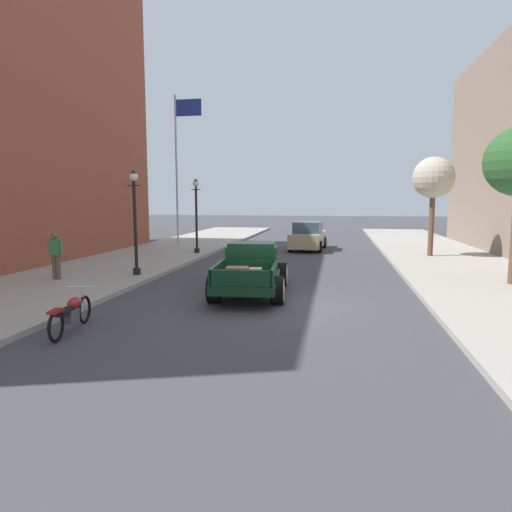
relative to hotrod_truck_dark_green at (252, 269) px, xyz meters
name	(u,v)px	position (x,y,z in m)	size (l,w,h in m)	color
ground_plane	(261,305)	(0.59, -1.69, -0.75)	(140.00, 140.00, 0.00)	#3D3D42
sidewalk_left	(30,293)	(-6.66, -1.69, -0.68)	(5.50, 64.00, 0.15)	#9E998E
hotrod_truck_dark_green	(252,269)	(0.00, 0.00, 0.00)	(2.43, 5.03, 1.58)	black
motorcycle_parked	(71,313)	(-3.13, -5.01, -0.31)	(0.62, 2.11, 0.93)	black
car_background_tan	(308,237)	(0.98, 12.57, 0.01)	(2.09, 4.41, 1.65)	tan
pedestrian_sidewalk_left	(56,253)	(-7.01, 0.24, 0.33)	(0.53, 0.22, 1.65)	brown
street_lamp_near	(135,214)	(-4.69, 1.68, 1.63)	(0.50, 0.32, 3.85)	black
street_lamp_far	(196,210)	(-4.58, 8.72, 1.63)	(0.50, 0.32, 3.85)	black
flagpole	(180,153)	(-7.07, 13.34, 5.02)	(1.74, 0.16, 9.16)	#B2B2B7
street_tree_second	(434,179)	(7.23, 9.57, 3.19)	(2.01, 2.01, 4.85)	brown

